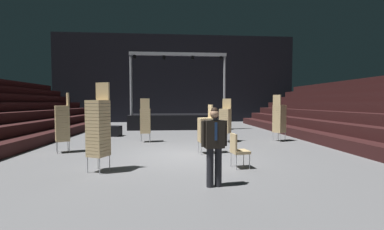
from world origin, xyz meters
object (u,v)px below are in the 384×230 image
(chair_stack_mid_right, at_px, (62,123))
(loose_chair_near_man, at_px, (238,149))
(equipment_road_case, at_px, (112,131))
(man_with_tie, at_px, (214,142))
(chair_stack_rear_left, at_px, (225,120))
(chair_stack_front_left, at_px, (205,129))
(stage_riser, at_px, (178,120))
(chair_stack_mid_centre, at_px, (98,127))
(chair_stack_mid_left, at_px, (145,120))
(chair_stack_front_right, at_px, (279,118))

(chair_stack_mid_right, height_order, loose_chair_near_man, chair_stack_mid_right)
(equipment_road_case, bearing_deg, man_with_tie, -64.38)
(chair_stack_rear_left, bearing_deg, chair_stack_front_left, 96.16)
(stage_riser, bearing_deg, chair_stack_mid_right, -117.58)
(chair_stack_front_left, relative_size, chair_stack_rear_left, 0.87)
(stage_riser, bearing_deg, man_with_tie, -87.93)
(chair_stack_mid_centre, bearing_deg, chair_stack_mid_right, -28.26)
(chair_stack_mid_left, bearing_deg, man_with_tie, -73.49)
(chair_stack_rear_left, distance_m, loose_chair_near_man, 4.64)
(chair_stack_front_left, distance_m, chair_stack_rear_left, 2.81)
(chair_stack_rear_left, relative_size, loose_chair_near_man, 2.08)
(man_with_tie, height_order, chair_stack_front_left, chair_stack_front_left)
(chair_stack_mid_left, bearing_deg, equipment_road_case, 130.60)
(chair_stack_front_right, bearing_deg, man_with_tie, -63.02)
(chair_stack_mid_right, bearing_deg, man_with_tie, -159.02)
(chair_stack_mid_centre, height_order, chair_stack_rear_left, chair_stack_mid_centre)
(chair_stack_mid_right, height_order, chair_stack_mid_centre, chair_stack_mid_centre)
(chair_stack_front_left, xyz_separation_m, chair_stack_mid_right, (-5.06, 0.58, 0.21))
(stage_riser, height_order, chair_stack_front_left, stage_riser)
(chair_stack_mid_left, height_order, chair_stack_mid_centre, chair_stack_mid_centre)
(stage_riser, bearing_deg, chair_stack_front_right, -54.54)
(man_with_tie, xyz_separation_m, chair_stack_front_right, (4.06, 6.06, 0.12))
(chair_stack_front_left, height_order, chair_stack_mid_centre, chair_stack_mid_centre)
(man_with_tie, distance_m, chair_stack_mid_right, 6.30)
(chair_stack_front_right, xyz_separation_m, chair_stack_rear_left, (-2.53, -0.02, -0.08))
(chair_stack_front_right, height_order, loose_chair_near_man, chair_stack_front_right)
(chair_stack_front_right, bearing_deg, chair_stack_mid_right, -106.73)
(chair_stack_mid_centre, distance_m, chair_stack_rear_left, 6.33)
(man_with_tie, xyz_separation_m, chair_stack_mid_left, (-2.08, 6.29, 0.04))
(chair_stack_mid_right, bearing_deg, loose_chair_near_man, -143.31)
(stage_riser, bearing_deg, chair_stack_front_left, -85.29)
(chair_stack_front_right, bearing_deg, equipment_road_case, -135.67)
(chair_stack_mid_left, relative_size, equipment_road_case, 2.18)
(stage_riser, height_order, loose_chair_near_man, stage_riser)
(chair_stack_mid_left, bearing_deg, chair_stack_mid_centre, -99.83)
(chair_stack_rear_left, bearing_deg, man_with_tie, 108.29)
(chair_stack_mid_centre, bearing_deg, loose_chair_near_man, -153.97)
(chair_stack_front_left, relative_size, chair_stack_mid_left, 0.87)
(stage_riser, distance_m, chair_stack_rear_left, 6.66)
(chair_stack_front_right, bearing_deg, chair_stack_rear_left, -118.78)
(stage_riser, xyz_separation_m, equipment_road_case, (-3.61, -3.93, -0.30))
(chair_stack_rear_left, relative_size, equipment_road_case, 2.18)
(stage_riser, distance_m, chair_stack_mid_right, 9.36)
(stage_riser, distance_m, chair_stack_mid_left, 6.33)
(chair_stack_rear_left, xyz_separation_m, equipment_road_case, (-5.59, 2.42, -0.71))
(chair_stack_front_right, bearing_deg, loose_chair_near_man, -63.78)
(man_with_tie, height_order, chair_stack_rear_left, chair_stack_rear_left)
(man_with_tie, xyz_separation_m, chair_stack_mid_centre, (-2.77, 1.41, 0.21))
(chair_stack_mid_right, distance_m, loose_chair_near_man, 6.28)
(chair_stack_front_right, bearing_deg, chair_stack_mid_centre, -84.93)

